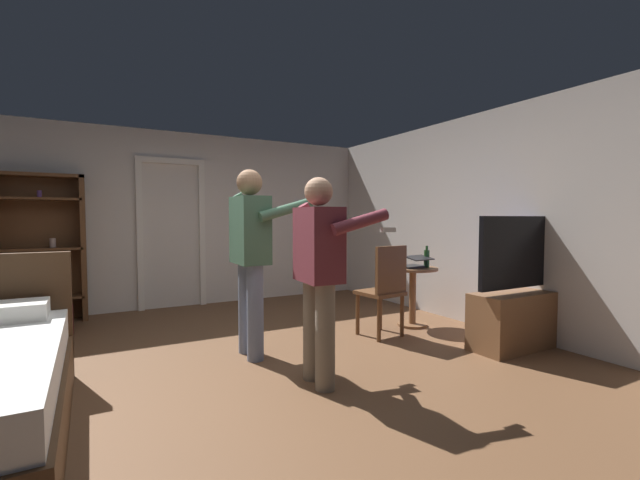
{
  "coord_description": "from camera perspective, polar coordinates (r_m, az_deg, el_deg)",
  "views": [
    {
      "loc": [
        -1.12,
        -3.33,
        1.28
      ],
      "look_at": [
        0.86,
        0.26,
        1.07
      ],
      "focal_mm": 23.48,
      "sensor_mm": 36.0,
      "label": 1
    }
  ],
  "objects": [
    {
      "name": "laptop",
      "position": [
        5.03,
        12.66,
        -3.13
      ],
      "size": [
        0.36,
        0.37,
        0.15
      ],
      "color": "black",
      "rests_on": "side_table"
    },
    {
      "name": "wooden_chair",
      "position": [
        4.57,
        8.81,
        -6.34
      ],
      "size": [
        0.46,
        0.46,
        0.99
      ],
      "color": "brown",
      "rests_on": "ground_plane"
    },
    {
      "name": "person_blue_shirt",
      "position": [
        3.2,
        -0.02,
        -3.65
      ],
      "size": [
        0.64,
        0.59,
        1.59
      ],
      "color": "gray",
      "rests_on": "ground_plane"
    },
    {
      "name": "ground_plane",
      "position": [
        3.74,
        -10.09,
        -17.13
      ],
      "size": [
        6.46,
        6.46,
        0.0
      ],
      "primitive_type": "plane",
      "color": "brown"
    },
    {
      "name": "bottle_on_table",
      "position": [
        5.1,
        14.33,
        -2.42
      ],
      "size": [
        0.06,
        0.06,
        0.26
      ],
      "color": "#224A1F",
      "rests_on": "side_table"
    },
    {
      "name": "person_striped_shirt",
      "position": [
        3.9,
        -9.35,
        -1.08
      ],
      "size": [
        0.69,
        0.6,
        1.73
      ],
      "color": "slate",
      "rests_on": "ground_plane"
    },
    {
      "name": "side_table",
      "position": [
        5.11,
        12.51,
        -6.26
      ],
      "size": [
        0.58,
        0.58,
        0.7
      ],
      "color": "brown",
      "rests_on": "ground_plane"
    },
    {
      "name": "doorway_frame",
      "position": [
        6.33,
        -19.57,
        2.28
      ],
      "size": [
        0.93,
        0.08,
        2.13
      ],
      "color": "white",
      "rests_on": "ground_plane"
    },
    {
      "name": "bookshelf",
      "position": [
        6.13,
        -33.71,
        -0.28
      ],
      "size": [
        0.95,
        0.32,
        1.82
      ],
      "color": "brown",
      "rests_on": "ground_plane"
    },
    {
      "name": "wall_back",
      "position": [
        6.42,
        -18.85,
        2.62
      ],
      "size": [
        6.04,
        0.12,
        2.51
      ],
      "primitive_type": "cube",
      "color": "silver",
      "rests_on": "ground_plane"
    },
    {
      "name": "tv_flatscreen",
      "position": [
        4.65,
        25.6,
        -8.39
      ],
      "size": [
        1.2,
        0.4,
        1.3
      ],
      "color": "brown",
      "rests_on": "ground_plane"
    },
    {
      "name": "suitcase_dark",
      "position": [
        5.58,
        -33.09,
        -9.0
      ],
      "size": [
        0.5,
        0.4,
        0.34
      ],
      "primitive_type": "cube",
      "rotation": [
        0.0,
        0.0,
        0.13
      ],
      "color": "#4C1919",
      "rests_on": "ground_plane"
    },
    {
      "name": "wall_right",
      "position": [
        5.26,
        21.96,
        2.51
      ],
      "size": [
        0.12,
        6.11,
        2.51
      ],
      "primitive_type": "cube",
      "color": "silver",
      "rests_on": "ground_plane"
    }
  ]
}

